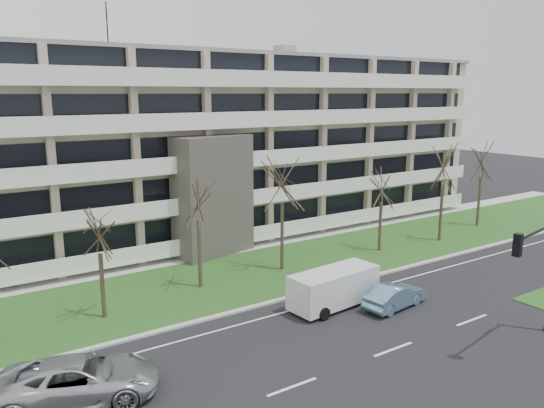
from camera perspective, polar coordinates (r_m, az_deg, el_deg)
ground at (r=27.02m, az=12.92°, el=-14.99°), size 160.00×160.00×0.00m
grass_verge at (r=36.35m, az=-2.18°, el=-7.47°), size 90.00×10.00×0.06m
curb at (r=32.45m, az=2.51°, el=-9.86°), size 90.00×0.35×0.12m
sidewalk at (r=40.91m, az=-6.23°, el=-5.29°), size 90.00×2.00×0.08m
lane_edge_line at (r=31.36m, az=4.16°, el=-10.78°), size 90.00×0.12×0.01m
apartment_building at (r=45.49m, az=-10.45°, el=6.07°), size 60.50×15.10×18.75m
silver_pickup at (r=23.55m, az=-20.04°, el=-17.31°), size 6.87×4.79×1.74m
blue_sedan at (r=31.52m, az=13.07°, el=-9.60°), size 4.38×2.01×1.39m
white_van at (r=30.91m, az=6.77°, el=-8.62°), size 5.71×2.66×2.15m
traffic_signal at (r=28.63m, az=27.09°, el=-5.72°), size 5.36×1.24×6.27m
tree_2 at (r=29.42m, az=-18.17°, el=-2.47°), size 3.27×3.27×6.54m
tree_3 at (r=32.58m, az=-7.98°, el=1.20°), size 3.92×3.92×7.84m
tree_4 at (r=35.53m, az=1.11°, el=3.04°), size 4.25×4.25×8.50m
tree_5 at (r=41.04m, az=11.74°, el=2.21°), size 3.44×3.44×6.88m
tree_6 at (r=45.02m, az=18.04°, el=4.30°), size 4.23×4.23×8.46m
tree_7 at (r=51.49m, az=21.69°, el=4.67°), size 4.08×4.08×8.17m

